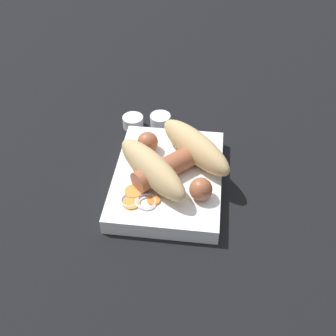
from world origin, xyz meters
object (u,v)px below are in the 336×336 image
(condiment_cup_near, at_px, (160,121))
(condiment_cup_far, at_px, (133,122))
(food_tray, at_px, (168,178))
(bread_roll, at_px, (174,157))
(sausage, at_px, (173,164))

(condiment_cup_near, distance_m, condiment_cup_far, 0.05)
(food_tray, height_order, condiment_cup_far, food_tray)
(food_tray, relative_size, condiment_cup_near, 5.77)
(bread_roll, relative_size, condiment_cup_far, 5.19)
(bread_roll, distance_m, sausage, 0.01)
(bread_roll, xyz_separation_m, condiment_cup_far, (-0.14, -0.10, -0.04))
(bread_roll, bearing_deg, condiment_cup_far, -145.94)
(sausage, relative_size, condiment_cup_near, 3.40)
(condiment_cup_near, bearing_deg, bread_roll, 15.85)
(bread_roll, relative_size, sausage, 1.53)
(food_tray, distance_m, condiment_cup_near, 0.16)
(food_tray, height_order, sausage, sausage)
(sausage, bearing_deg, condiment_cup_near, -165.34)
(bread_roll, xyz_separation_m, condiment_cup_near, (-0.15, -0.04, -0.04))
(bread_roll, relative_size, condiment_cup_near, 5.19)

